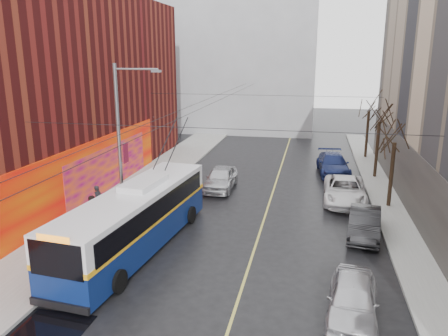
# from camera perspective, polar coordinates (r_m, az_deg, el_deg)

# --- Properties ---
(sidewalk_left) EXTENTS (4.00, 60.00, 0.15)m
(sidewalk_left) POSITION_cam_1_polar(r_m,az_deg,el_deg) (28.27, -14.41, -5.21)
(sidewalk_left) COLOR gray
(sidewalk_left) RESTS_ON ground
(sidewalk_right) EXTENTS (2.00, 60.00, 0.15)m
(sidewalk_right) POSITION_cam_1_polar(r_m,az_deg,el_deg) (26.03, 21.94, -7.57)
(sidewalk_right) COLOR gray
(sidewalk_right) RESTS_ON ground
(lane_line) EXTENTS (0.12, 50.00, 0.01)m
(lane_line) POSITION_cam_1_polar(r_m,az_deg,el_deg) (27.58, 5.65, -5.46)
(lane_line) COLOR #BFB74C
(lane_line) RESTS_ON ground
(building_left) EXTENTS (12.11, 36.00, 14.00)m
(building_left) POSITION_cam_1_polar(r_m,az_deg,el_deg) (32.76, -26.47, 8.82)
(building_left) COLOR #521010
(building_left) RESTS_ON ground
(building_far) EXTENTS (20.50, 12.10, 18.00)m
(building_far) POSITION_cam_1_polar(r_m,az_deg,el_deg) (57.67, 1.66, 14.15)
(building_far) COLOR gray
(building_far) RESTS_ON ground
(streetlight_pole) EXTENTS (2.65, 0.60, 9.00)m
(streetlight_pole) POSITION_cam_1_polar(r_m,az_deg,el_deg) (24.50, -13.21, 3.43)
(streetlight_pole) COLOR slate
(streetlight_pole) RESTS_ON ground
(catenary_wires) EXTENTS (18.00, 60.00, 0.22)m
(catenary_wires) POSITION_cam_1_polar(r_m,az_deg,el_deg) (27.56, -2.31, 7.95)
(catenary_wires) COLOR black
(tree_near) EXTENTS (3.20, 3.20, 6.40)m
(tree_near) POSITION_cam_1_polar(r_m,az_deg,el_deg) (28.57, 21.53, 4.61)
(tree_near) COLOR black
(tree_near) RESTS_ON ground
(tree_mid) EXTENTS (3.20, 3.20, 6.68)m
(tree_mid) POSITION_cam_1_polar(r_m,az_deg,el_deg) (35.39, 19.74, 6.96)
(tree_mid) COLOR black
(tree_mid) RESTS_ON ground
(tree_far) EXTENTS (3.20, 3.20, 6.57)m
(tree_far) POSITION_cam_1_polar(r_m,az_deg,el_deg) (42.30, 18.49, 8.02)
(tree_far) COLOR black
(tree_far) RESTS_ON ground
(puddle) EXTENTS (2.58, 2.90, 0.01)m
(puddle) POSITION_cam_1_polar(r_m,az_deg,el_deg) (17.33, -22.51, -19.56)
(puddle) COLOR black
(puddle) RESTS_ON ground
(pigeons_flying) EXTENTS (2.77, 3.88, 1.29)m
(pigeons_flying) POSITION_cam_1_polar(r_m,az_deg,el_deg) (23.22, -5.44, 8.53)
(pigeons_flying) COLOR slate
(trolleybus) EXTENTS (3.80, 12.40, 5.80)m
(trolleybus) POSITION_cam_1_polar(r_m,az_deg,el_deg) (22.07, -11.42, -6.43)
(trolleybus) COLOR #0A1C51
(trolleybus) RESTS_ON ground
(parked_car_a) EXTENTS (2.25, 4.62, 1.52)m
(parked_car_a) POSITION_cam_1_polar(r_m,az_deg,el_deg) (17.28, 16.45, -16.14)
(parked_car_a) COLOR silver
(parked_car_a) RESTS_ON ground
(parked_car_b) EXTENTS (2.11, 4.70, 1.50)m
(parked_car_b) POSITION_cam_1_polar(r_m,az_deg,el_deg) (24.53, 17.87, -6.86)
(parked_car_b) COLOR #252628
(parked_car_b) RESTS_ON ground
(parked_car_c) EXTENTS (2.77, 5.78, 1.59)m
(parked_car_c) POSITION_cam_1_polar(r_m,az_deg,el_deg) (29.75, 15.49, -2.82)
(parked_car_c) COLOR white
(parked_car_c) RESTS_ON ground
(parked_car_d) EXTENTS (2.81, 5.86, 1.65)m
(parked_car_d) POSITION_cam_1_polar(r_m,az_deg,el_deg) (36.43, 14.06, 0.48)
(parked_car_d) COLOR navy
(parked_car_d) RESTS_ON ground
(following_car) EXTENTS (1.94, 4.79, 1.63)m
(following_car) POSITION_cam_1_polar(r_m,az_deg,el_deg) (31.38, -0.42, -1.34)
(following_car) COLOR #B4B6BA
(following_car) RESTS_ON ground
(pedestrian_a) EXTENTS (0.51, 0.69, 1.76)m
(pedestrian_a) POSITION_cam_1_polar(r_m,az_deg,el_deg) (27.13, -16.10, -4.03)
(pedestrian_a) COLOR black
(pedestrian_a) RESTS_ON sidewalk_left
(pedestrian_b) EXTENTS (0.97, 1.10, 1.90)m
(pedestrian_b) POSITION_cam_1_polar(r_m,az_deg,el_deg) (24.93, -16.68, -5.56)
(pedestrian_b) COLOR black
(pedestrian_b) RESTS_ON sidewalk_left
(pedestrian_c) EXTENTS (1.33, 1.17, 1.79)m
(pedestrian_c) POSITION_cam_1_polar(r_m,az_deg,el_deg) (26.39, -12.64, -4.29)
(pedestrian_c) COLOR black
(pedestrian_c) RESTS_ON sidewalk_left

